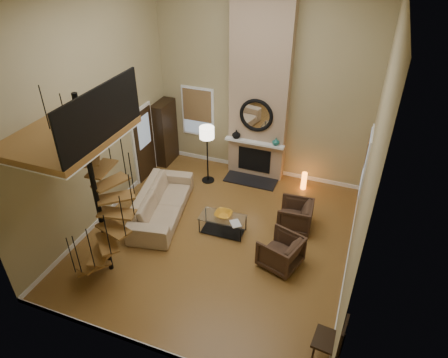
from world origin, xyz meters
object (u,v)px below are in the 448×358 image
at_px(armchair_far, 283,253).
at_px(accent_lamp, 304,181).
at_px(armchair_near, 298,216).
at_px(coffee_table, 223,223).
at_px(floor_lamp, 207,137).
at_px(hutch, 165,133).
at_px(sofa, 161,202).
at_px(side_chair, 334,339).

xyz_separation_m(armchair_far, accent_lamp, (-0.17, 3.12, -0.10)).
relative_size(armchair_near, coffee_table, 0.73).
distance_m(armchair_far, accent_lamp, 3.13).
distance_m(armchair_far, floor_lamp, 3.96).
bearing_deg(armchair_far, accent_lamp, -159.28).
xyz_separation_m(armchair_far, floor_lamp, (-2.84, 2.55, 1.06)).
xyz_separation_m(hutch, accent_lamp, (4.32, -0.04, -0.70)).
distance_m(armchair_near, coffee_table, 1.84).
relative_size(coffee_table, floor_lamp, 0.65).
bearing_deg(armchair_far, sofa, -83.65).
height_order(hutch, side_chair, hutch).
distance_m(armchair_near, accent_lamp, 1.76).
relative_size(coffee_table, side_chair, 1.10).
distance_m(armchair_far, coffee_table, 1.73).
bearing_deg(armchair_near, accent_lamp, -177.41).
bearing_deg(armchair_near, floor_lamp, -115.98).
bearing_deg(armchair_far, side_chair, 52.33).
xyz_separation_m(armchair_near, accent_lamp, (-0.20, 1.74, -0.10)).
bearing_deg(sofa, coffee_table, -103.93).
relative_size(armchair_near, accent_lamp, 1.52).
xyz_separation_m(hutch, floor_lamp, (1.65, -0.61, 0.46)).
bearing_deg(coffee_table, accent_lamp, 60.23).
relative_size(sofa, side_chair, 2.59).
xyz_separation_m(sofa, floor_lamp, (0.48, 1.89, 1.02)).
bearing_deg(armchair_near, coffee_table, -67.89).
height_order(floor_lamp, accent_lamp, floor_lamp).
relative_size(accent_lamp, side_chair, 0.53).
height_order(hutch, floor_lamp, hutch).
relative_size(floor_lamp, accent_lamp, 3.23).
height_order(floor_lamp, side_chair, floor_lamp).
relative_size(sofa, armchair_far, 3.17).
height_order(accent_lamp, side_chair, side_chair).
bearing_deg(side_chair, accent_lamp, 106.51).
xyz_separation_m(sofa, armchair_far, (3.32, -0.66, -0.04)).
distance_m(floor_lamp, accent_lamp, 2.96).
xyz_separation_m(sofa, coffee_table, (1.69, -0.08, -0.11)).
bearing_deg(accent_lamp, armchair_near, -83.58).
distance_m(sofa, coffee_table, 1.69).
relative_size(sofa, coffee_table, 2.36).
distance_m(hutch, armchair_near, 4.89).
height_order(coffee_table, accent_lamp, accent_lamp).
bearing_deg(side_chair, armchair_far, 124.77).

